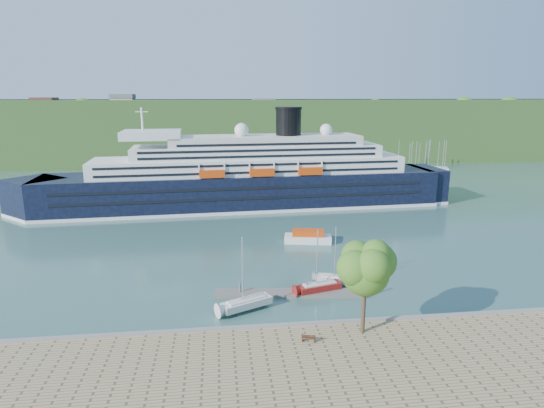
{
  "coord_description": "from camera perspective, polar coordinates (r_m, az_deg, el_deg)",
  "views": [
    {
      "loc": [
        -8.72,
        -45.18,
        25.75
      ],
      "look_at": [
        0.26,
        30.0,
        7.58
      ],
      "focal_mm": 30.0,
      "sensor_mm": 36.0,
      "label": 1
    }
  ],
  "objects": [
    {
      "name": "far_hillside",
      "position": [
        190.88,
        -4.23,
        9.33
      ],
      "size": [
        400.0,
        50.0,
        24.0
      ],
      "primitive_type": "cube",
      "color": "#355421",
      "rests_on": "ground"
    },
    {
      "name": "sailboat_white_near",
      "position": [
        55.55,
        -3.26,
        -8.98
      ],
      "size": [
        7.19,
        4.76,
        9.07
      ],
      "primitive_type": null,
      "rotation": [
        0.0,
        0.0,
        0.44
      ],
      "color": "silver",
      "rests_on": "ground"
    },
    {
      "name": "park_bench",
      "position": [
        48.91,
        4.6,
        -16.32
      ],
      "size": [
        1.58,
        0.99,
        0.94
      ],
      "primitive_type": null,
      "rotation": [
        0.0,
        0.0,
        -0.28
      ],
      "color": "#472114",
      "rests_on": "promenade"
    },
    {
      "name": "promenade_tree",
      "position": [
        49.14,
        11.56,
        -9.72
      ],
      "size": [
        6.77,
        6.77,
        11.21
      ],
      "primitive_type": null,
      "color": "#295817",
      "rests_on": "promenade"
    },
    {
      "name": "ground",
      "position": [
        52.73,
        3.73,
        -15.77
      ],
      "size": [
        400.0,
        400.0,
        0.0
      ],
      "primitive_type": "plane",
      "color": "#2D504B",
      "rests_on": "ground"
    },
    {
      "name": "quay_coping",
      "position": [
        52.01,
        3.79,
        -14.77
      ],
      "size": [
        220.0,
        0.5,
        0.3
      ],
      "primitive_type": "cube",
      "color": "slate",
      "rests_on": "promenade"
    },
    {
      "name": "sailboat_white_far",
      "position": [
        63.61,
        8.31,
        -6.67
      ],
      "size": [
        6.39,
        3.6,
        7.97
      ],
      "primitive_type": null,
      "rotation": [
        0.0,
        0.0,
        -0.33
      ],
      "color": "silver",
      "rests_on": "ground"
    },
    {
      "name": "sailboat_red",
      "position": [
        60.58,
        6.05,
        -7.4
      ],
      "size": [
        6.79,
        3.44,
        8.46
      ],
      "primitive_type": null,
      "rotation": [
        0.0,
        0.0,
        0.26
      ],
      "color": "maroon",
      "rests_on": "ground"
    },
    {
      "name": "floating_pontoon",
      "position": [
        61.34,
        2.28,
        -11.11
      ],
      "size": [
        20.05,
        4.72,
        0.44
      ],
      "primitive_type": null,
      "rotation": [
        0.0,
        0.0,
        -0.12
      ],
      "color": "slate",
      "rests_on": "ground"
    },
    {
      "name": "tender_launch",
      "position": [
        81.76,
        4.53,
        -4.05
      ],
      "size": [
        8.82,
        4.43,
        2.33
      ],
      "primitive_type": null,
      "rotation": [
        0.0,
        0.0,
        -0.19
      ],
      "color": "#CC3E0C",
      "rests_on": "ground"
    },
    {
      "name": "cruise_ship",
      "position": [
        105.64,
        -3.78,
        5.78
      ],
      "size": [
        104.2,
        20.68,
        23.25
      ],
      "primitive_type": null,
      "rotation": [
        0.0,
        0.0,
        0.05
      ],
      "color": "black",
      "rests_on": "ground"
    }
  ]
}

